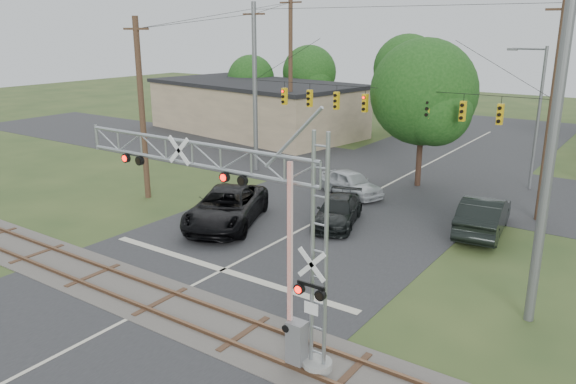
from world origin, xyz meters
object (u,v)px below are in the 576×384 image
Objects in this scene: streetlight at (536,111)px; traffic_signal_span at (393,101)px; car_dark at (338,211)px; commercial_building at (255,107)px; crossing_gantry at (236,212)px; pickup_black at (226,207)px; sedan_silver at (351,183)px.

traffic_signal_span is at bearing -138.24° from streetlight.
car_dark is 27.39m from commercial_building.
traffic_signal_span is 2.20× the size of streetlight.
crossing_gantry is at bearing -43.57° from commercial_building.
streetlight is at bearing -3.40° from commercial_building.
traffic_signal_span is at bearing 74.03° from car_dark.
pickup_black is 5.77m from car_dark.
car_dark is at bearing 11.94° from pickup_black.
commercial_building is at bearing 167.37° from streetlight.
pickup_black is 0.30× the size of commercial_building.
traffic_signal_span is at bearing 42.55° from pickup_black.
pickup_black reaches higher than car_dark.
sedan_silver is 0.21× the size of commercial_building.
car_dark is 1.07× the size of sedan_silver.
streetlight is at bearing -26.70° from sedan_silver.
pickup_black is at bearing 132.82° from crossing_gantry.
streetlight reaches higher than crossing_gantry.
crossing_gantry is 1.49× the size of pickup_black.
car_dark is at bearing -117.15° from streetlight.
sedan_silver reaches higher than car_dark.
car_dark is at bearing -33.77° from commercial_building.
car_dark is (-3.02, 11.68, -3.74)m from crossing_gantry.
pickup_black is at bearing -114.14° from traffic_signal_span.
commercial_building is at bearing 101.50° from pickup_black.
crossing_gantry is 12.63m from car_dark.
commercial_building is at bearing 148.84° from traffic_signal_span.
crossing_gantry is at bearing -79.98° from traffic_signal_span.
traffic_signal_span reaches higher than streetlight.
sedan_silver is 0.52× the size of streetlight.
crossing_gantry reaches higher than sedan_silver.
streetlight reaches higher than sedan_silver.
commercial_building is (-18.03, 13.66, 1.66)m from sedan_silver.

